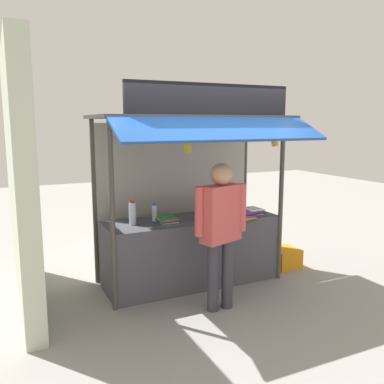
# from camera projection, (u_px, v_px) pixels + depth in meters

# --- Properties ---
(ground_plane) EXTENTS (20.00, 20.00, 0.00)m
(ground_plane) POSITION_uv_depth(u_px,v_px,m) (192.00, 282.00, 5.50)
(ground_plane) COLOR gray
(stall_counter) EXTENTS (2.27, 0.72, 0.87)m
(stall_counter) POSITION_uv_depth(u_px,v_px,m) (192.00, 251.00, 5.42)
(stall_counter) COLOR #4C4C56
(stall_counter) RESTS_ON ground
(stall_structure) EXTENTS (2.47, 1.63, 2.53)m
(stall_structure) POSITION_uv_depth(u_px,v_px,m) (188.00, 165.00, 5.36)
(stall_structure) COLOR #4C4742
(stall_structure) RESTS_ON ground
(water_bottle_far_left) EXTENTS (0.06, 0.06, 0.23)m
(water_bottle_far_left) POSITION_uv_depth(u_px,v_px,m) (154.00, 213.00, 5.21)
(water_bottle_far_left) COLOR silver
(water_bottle_far_left) RESTS_ON stall_counter
(water_bottle_left) EXTENTS (0.09, 0.09, 0.31)m
(water_bottle_left) POSITION_uv_depth(u_px,v_px,m) (132.00, 213.00, 5.01)
(water_bottle_left) COLOR silver
(water_bottle_left) RESTS_ON stall_counter
(water_bottle_front_left) EXTENTS (0.09, 0.09, 0.31)m
(water_bottle_front_left) POSITION_uv_depth(u_px,v_px,m) (239.00, 200.00, 5.87)
(water_bottle_front_left) COLOR silver
(water_bottle_front_left) RESTS_ON stall_counter
(magazine_stack_mid_left) EXTENTS (0.23, 0.27, 0.06)m
(magazine_stack_mid_left) POSITION_uv_depth(u_px,v_px,m) (210.00, 217.00, 5.30)
(magazine_stack_mid_left) COLOR red
(magazine_stack_mid_left) RESTS_ON stall_counter
(magazine_stack_back_right) EXTENTS (0.25, 0.27, 0.07)m
(magazine_stack_back_right) POSITION_uv_depth(u_px,v_px,m) (167.00, 220.00, 5.14)
(magazine_stack_back_right) COLOR green
(magazine_stack_back_right) RESTS_ON stall_counter
(magazine_stack_right) EXTENTS (0.27, 0.32, 0.07)m
(magazine_stack_right) POSITION_uv_depth(u_px,v_px,m) (252.00, 211.00, 5.66)
(magazine_stack_right) COLOR white
(magazine_stack_right) RESTS_ON stall_counter
(magazine_stack_center) EXTENTS (0.27, 0.32, 0.09)m
(magazine_stack_center) POSITION_uv_depth(u_px,v_px,m) (243.00, 216.00, 5.33)
(magazine_stack_center) COLOR black
(magazine_stack_center) RESTS_ON stall_counter
(banana_bunch_leftmost) EXTENTS (0.10, 0.09, 0.30)m
(banana_bunch_leftmost) POSITION_uv_depth(u_px,v_px,m) (187.00, 147.00, 4.67)
(banana_bunch_leftmost) COLOR #332D23
(banana_bunch_inner_left) EXTENTS (0.11, 0.11, 0.26)m
(banana_bunch_inner_left) POSITION_uv_depth(u_px,v_px,m) (275.00, 140.00, 5.17)
(banana_bunch_inner_left) COLOR #332D23
(vendor_person) EXTENTS (0.63, 0.33, 1.67)m
(vendor_person) POSITION_uv_depth(u_px,v_px,m) (221.00, 223.00, 4.55)
(vendor_person) COLOR #383842
(vendor_person) RESTS_ON ground
(plastic_crate) EXTENTS (0.40, 0.40, 0.27)m
(plastic_crate) POSITION_uv_depth(u_px,v_px,m) (284.00, 258.00, 6.07)
(plastic_crate) COLOR orange
(plastic_crate) RESTS_ON ground
(neighbour_wall) EXTENTS (0.20, 2.40, 2.93)m
(neighbour_wall) POSITION_uv_depth(u_px,v_px,m) (20.00, 179.00, 4.67)
(neighbour_wall) COLOR beige
(neighbour_wall) RESTS_ON ground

